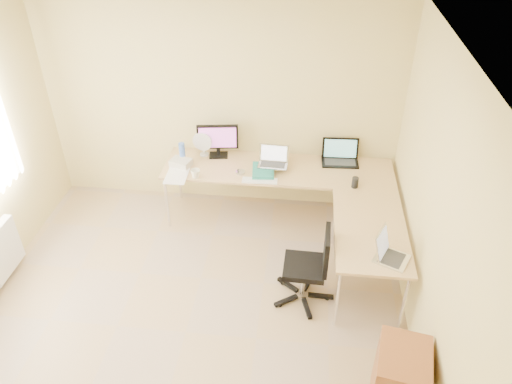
# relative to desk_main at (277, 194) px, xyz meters

# --- Properties ---
(floor) EXTENTS (4.50, 4.50, 0.00)m
(floor) POSITION_rel_desk_main_xyz_m (-0.72, -1.85, -0.36)
(floor) COLOR tan
(floor) RESTS_ON ground
(ceiling) EXTENTS (4.50, 4.50, 0.00)m
(ceiling) POSITION_rel_desk_main_xyz_m (-0.72, -1.85, 2.24)
(ceiling) COLOR white
(ceiling) RESTS_ON ground
(wall_back) EXTENTS (4.50, 0.00, 4.50)m
(wall_back) POSITION_rel_desk_main_xyz_m (-0.72, 0.40, 0.93)
(wall_back) COLOR #DDC976
(wall_back) RESTS_ON ground
(wall_right) EXTENTS (0.00, 4.50, 4.50)m
(wall_right) POSITION_rel_desk_main_xyz_m (1.38, -1.85, 0.93)
(wall_right) COLOR #DDC976
(wall_right) RESTS_ON ground
(desk_main) EXTENTS (2.65, 0.70, 0.73)m
(desk_main) POSITION_rel_desk_main_xyz_m (0.00, 0.00, 0.00)
(desk_main) COLOR tan
(desk_main) RESTS_ON ground
(desk_return) EXTENTS (0.70, 1.30, 0.73)m
(desk_return) POSITION_rel_desk_main_xyz_m (0.98, -1.00, 0.00)
(desk_return) COLOR tan
(desk_return) RESTS_ON ground
(monitor) EXTENTS (0.50, 0.22, 0.41)m
(monitor) POSITION_rel_desk_main_xyz_m (-0.73, 0.20, 0.57)
(monitor) COLOR black
(monitor) RESTS_ON desk_main
(book_stack) EXTENTS (0.27, 0.35, 0.05)m
(book_stack) POSITION_rel_desk_main_xyz_m (-0.16, -0.13, 0.39)
(book_stack) COLOR #1C7162
(book_stack) RESTS_ON desk_main
(laptop_center) EXTENTS (0.35, 0.27, 0.22)m
(laptop_center) POSITION_rel_desk_main_xyz_m (-0.06, -0.03, 0.53)
(laptop_center) COLOR #A6A6A6
(laptop_center) RESTS_ON desk_main
(laptop_black) EXTENTS (0.44, 0.33, 0.27)m
(laptop_black) POSITION_rel_desk_main_xyz_m (0.71, 0.20, 0.50)
(laptop_black) COLOR black
(laptop_black) RESTS_ON desk_main
(keyboard) EXTENTS (0.39, 0.12, 0.02)m
(keyboard) POSITION_rel_desk_main_xyz_m (-0.18, -0.30, 0.37)
(keyboard) COLOR white
(keyboard) RESTS_ON desk_main
(mouse) EXTENTS (0.10, 0.07, 0.03)m
(mouse) POSITION_rel_desk_main_xyz_m (-0.08, -0.16, 0.38)
(mouse) COLOR silver
(mouse) RESTS_ON desk_main
(mug) EXTENTS (0.13, 0.13, 0.10)m
(mug) POSITION_rel_desk_main_xyz_m (-0.91, -0.30, 0.41)
(mug) COLOR white
(mug) RESTS_ON desk_main
(cd_stack) EXTENTS (0.13, 0.13, 0.03)m
(cd_stack) POSITION_rel_desk_main_xyz_m (-0.42, -0.15, 0.38)
(cd_stack) COLOR #BABABB
(cd_stack) RESTS_ON desk_main
(water_bottle) EXTENTS (0.08, 0.08, 0.25)m
(water_bottle) POSITION_rel_desk_main_xyz_m (-1.13, 0.02, 0.49)
(water_bottle) COLOR #4166BF
(water_bottle) RESTS_ON desk_main
(papers) EXTENTS (0.25, 0.35, 0.01)m
(papers) POSITION_rel_desk_main_xyz_m (-1.13, -0.30, 0.37)
(papers) COLOR white
(papers) RESTS_ON desk_main
(white_box) EXTENTS (0.27, 0.22, 0.08)m
(white_box) POSITION_rel_desk_main_xyz_m (-1.13, -0.07, 0.41)
(white_box) COLOR beige
(white_box) RESTS_ON desk_main
(desk_fan) EXTENTS (0.26, 0.26, 0.30)m
(desk_fan) POSITION_rel_desk_main_xyz_m (-0.91, 0.20, 0.51)
(desk_fan) COLOR silver
(desk_fan) RESTS_ON desk_main
(black_cup) EXTENTS (0.09, 0.09, 0.12)m
(black_cup) POSITION_rel_desk_main_xyz_m (0.86, -0.30, 0.43)
(black_cup) COLOR black
(black_cup) RESTS_ON desk_main
(laptop_return) EXTENTS (0.41, 0.38, 0.22)m
(laptop_return) POSITION_rel_desk_main_xyz_m (1.13, -1.43, 0.48)
(laptop_return) COLOR silver
(laptop_return) RESTS_ON desk_return
(office_chair) EXTENTS (0.53, 0.53, 0.86)m
(office_chair) POSITION_rel_desk_main_xyz_m (0.35, -1.27, 0.14)
(office_chair) COLOR black
(office_chair) RESTS_ON ground
(cabinet) EXTENTS (0.47, 0.54, 0.66)m
(cabinet) POSITION_rel_desk_main_xyz_m (1.13, -2.42, -0.01)
(cabinet) COLOR #9A5837
(cabinet) RESTS_ON ground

